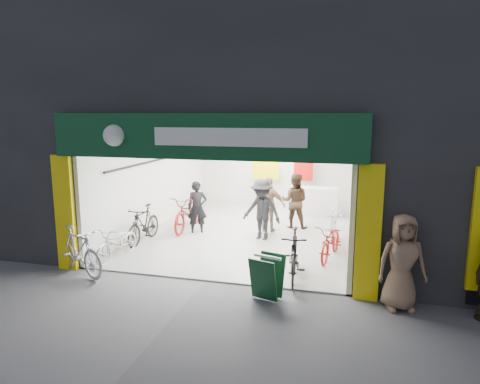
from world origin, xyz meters
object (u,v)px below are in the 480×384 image
at_px(bike_right_front, 294,255).
at_px(sandwich_board, 267,276).
at_px(bike_left_front, 117,243).
at_px(parked_bike, 78,251).
at_px(pedestrian_near, 402,262).

height_order(bike_right_front, sandwich_board, bike_right_front).
height_order(bike_left_front, sandwich_board, sandwich_board).
bearing_deg(bike_right_front, sandwich_board, -113.74).
distance_m(bike_left_front, parked_bike, 1.15).
relative_size(pedestrian_near, sandwich_board, 2.12).
relative_size(parked_bike, sandwich_board, 2.15).
height_order(parked_bike, pedestrian_near, pedestrian_near).
height_order(bike_left_front, bike_right_front, bike_right_front).
bearing_deg(parked_bike, bike_right_front, -53.98).
bearing_deg(bike_left_front, bike_right_front, 1.96).
relative_size(bike_left_front, parked_bike, 0.89).
distance_m(bike_right_front, pedestrian_near, 2.25).
distance_m(bike_right_front, parked_bike, 4.69).
relative_size(parked_bike, pedestrian_near, 1.01).
relative_size(bike_right_front, pedestrian_near, 1.01).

